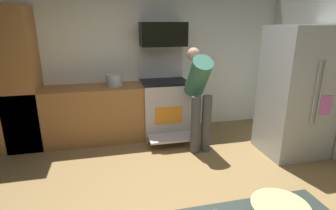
{
  "coord_description": "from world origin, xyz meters",
  "views": [
    {
      "loc": [
        -0.58,
        -2.25,
        1.86
      ],
      "look_at": [
        0.01,
        0.3,
        1.05
      ],
      "focal_mm": 28.18,
      "sensor_mm": 36.0,
      "label": 1
    }
  ],
  "objects": [
    {
      "name": "oven_range",
      "position": [
        0.34,
        1.97,
        0.51
      ],
      "size": [
        0.76,
        1.0,
        1.51
      ],
      "color": "beige",
      "rests_on": "ground"
    },
    {
      "name": "microwave",
      "position": [
        0.34,
        2.06,
        1.7
      ],
      "size": [
        0.74,
        0.38,
        0.38
      ],
      "primitive_type": "cube",
      "color": "black",
      "rests_on": "oven_range"
    },
    {
      "name": "refrigerator",
      "position": [
        2.03,
        0.88,
        0.92
      ],
      "size": [
        0.84,
        0.76,
        1.84
      ],
      "color": "#B3B9BB",
      "rests_on": "ground"
    },
    {
      "name": "wall_back",
      "position": [
        0.0,
        2.34,
        1.3
      ],
      "size": [
        5.2,
        0.12,
        2.6
      ],
      "primitive_type": "cube",
      "color": "silver",
      "rests_on": "ground"
    },
    {
      "name": "lower_cabinet_run",
      "position": [
        -0.9,
        1.98,
        0.45
      ],
      "size": [
        2.4,
        0.6,
        0.9
      ],
      "primitive_type": "cube",
      "color": "#A46B37",
      "rests_on": "ground"
    },
    {
      "name": "person_cook",
      "position": [
        0.71,
        1.32,
        0.9
      ],
      "size": [
        0.31,
        0.65,
        1.52
      ],
      "color": "#4A4A4A",
      "rests_on": "ground"
    },
    {
      "name": "cabinet_column",
      "position": [
        -1.9,
        1.98,
        1.05
      ],
      "size": [
        0.6,
        0.6,
        2.1
      ],
      "primitive_type": "cube",
      "color": "#A46B37",
      "rests_on": "ground"
    },
    {
      "name": "ground_plane",
      "position": [
        0.0,
        0.0,
        -0.01
      ],
      "size": [
        5.2,
        4.8,
        0.02
      ],
      "primitive_type": "cube",
      "color": "olive"
    },
    {
      "name": "stock_pot",
      "position": [
        -0.49,
        1.98,
        1.0
      ],
      "size": [
        0.27,
        0.27,
        0.19
      ],
      "primitive_type": "cylinder",
      "color": "#B5B5BD",
      "rests_on": "lower_cabinet_run"
    }
  ]
}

